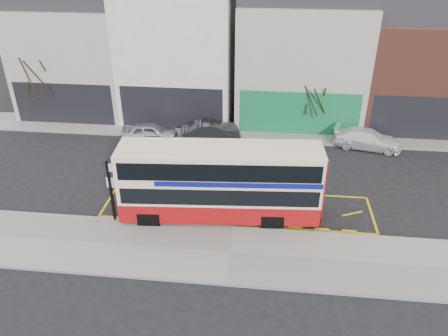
# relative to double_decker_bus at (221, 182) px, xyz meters

# --- Properties ---
(ground) EXTENTS (120.00, 120.00, 0.00)m
(ground) POSITION_rel_double_decker_bus_xyz_m (0.75, -0.60, -2.06)
(ground) COLOR black
(ground) RESTS_ON ground
(pavement) EXTENTS (40.00, 4.00, 0.15)m
(pavement) POSITION_rel_double_decker_bus_xyz_m (0.75, -2.90, -1.99)
(pavement) COLOR gray
(pavement) RESTS_ON ground
(kerb) EXTENTS (40.00, 0.15, 0.15)m
(kerb) POSITION_rel_double_decker_bus_xyz_m (0.75, -0.98, -1.99)
(kerb) COLOR gray
(kerb) RESTS_ON ground
(far_pavement) EXTENTS (50.00, 3.00, 0.15)m
(far_pavement) POSITION_rel_double_decker_bus_xyz_m (0.75, 10.40, -1.99)
(far_pavement) COLOR gray
(far_pavement) RESTS_ON ground
(road_markings) EXTENTS (14.00, 3.40, 0.01)m
(road_markings) POSITION_rel_double_decker_bus_xyz_m (0.75, 1.00, -2.06)
(road_markings) COLOR #E4B50C
(road_markings) RESTS_ON ground
(terrace_far_left) EXTENTS (8.00, 8.01, 10.80)m
(terrace_far_left) POSITION_rel_double_decker_bus_xyz_m (-12.75, 14.38, 2.76)
(terrace_far_left) COLOR #BBB4AA
(terrace_far_left) RESTS_ON ground
(terrace_left) EXTENTS (8.00, 8.01, 11.80)m
(terrace_left) POSITION_rel_double_decker_bus_xyz_m (-4.75, 14.39, 3.26)
(terrace_left) COLOR white
(terrace_left) RESTS_ON ground
(terrace_green_shop) EXTENTS (9.00, 8.01, 11.30)m
(terrace_green_shop) POSITION_rel_double_decker_bus_xyz_m (4.25, 14.39, 3.01)
(terrace_green_shop) COLOR #BBB4AA
(terrace_green_shop) RESTS_ON ground
(terrace_right) EXTENTS (9.00, 8.01, 10.30)m
(terrace_right) POSITION_rel_double_decker_bus_xyz_m (13.25, 14.38, 2.51)
(terrace_right) COLOR brown
(terrace_right) RESTS_ON ground
(double_decker_bus) EXTENTS (9.97, 2.99, 3.93)m
(double_decker_bus) POSITION_rel_double_decker_bus_xyz_m (0.00, 0.00, 0.00)
(double_decker_bus) COLOR #FFE9C2
(double_decker_bus) RESTS_ON ground
(bus_stop_post) EXTENTS (0.82, 0.15, 3.32)m
(bus_stop_post) POSITION_rel_double_decker_bus_xyz_m (-5.19, -1.00, 0.06)
(bus_stop_post) COLOR black
(bus_stop_post) RESTS_ON pavement
(car_silver) EXTENTS (3.99, 2.12, 1.29)m
(car_silver) POSITION_rel_double_decker_bus_xyz_m (-5.91, 8.45, -1.42)
(car_silver) COLOR #B6B6BB
(car_silver) RESTS_ON ground
(car_grey) EXTENTS (4.28, 2.50, 1.33)m
(car_grey) POSITION_rel_double_decker_bus_xyz_m (-1.77, 9.07, -1.40)
(car_grey) COLOR #37383E
(car_grey) RESTS_ON ground
(car_white) EXTENTS (4.67, 2.63, 1.28)m
(car_white) POSITION_rel_double_decker_bus_xyz_m (8.79, 8.94, -1.43)
(car_white) COLOR white
(car_white) RESTS_ON ground
(street_tree_left) EXTENTS (2.96, 2.96, 6.40)m
(street_tree_left) POSITION_rel_double_decker_bus_xyz_m (-14.42, 10.65, 2.30)
(street_tree_left) COLOR #2F2415
(street_tree_left) RESTS_ON ground
(street_tree_right) EXTENTS (2.18, 2.18, 4.71)m
(street_tree_right) POSITION_rel_double_decker_bus_xyz_m (5.25, 10.60, 1.14)
(street_tree_right) COLOR #2F2415
(street_tree_right) RESTS_ON ground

